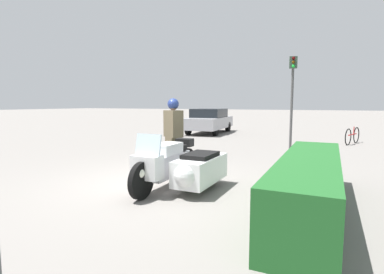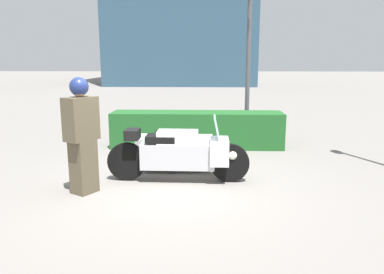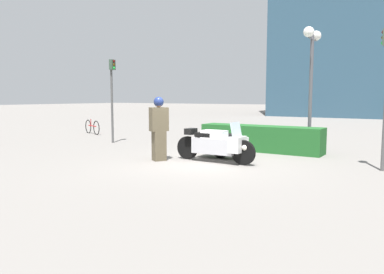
{
  "view_description": "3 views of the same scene",
  "coord_description": "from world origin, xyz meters",
  "views": [
    {
      "loc": [
        5.54,
        3.41,
        1.73
      ],
      "look_at": [
        -0.76,
        0.46,
        0.95
      ],
      "focal_mm": 28.0,
      "sensor_mm": 36.0,
      "label": 1
    },
    {
      "loc": [
        0.73,
        -6.03,
        2.09
      ],
      "look_at": [
        0.46,
        1.23,
        0.63
      ],
      "focal_mm": 35.0,
      "sensor_mm": 36.0,
      "label": 2
    },
    {
      "loc": [
        5.39,
        -8.89,
        1.85
      ],
      "look_at": [
        -0.39,
        0.18,
        0.7
      ],
      "focal_mm": 35.0,
      "sensor_mm": 36.0,
      "label": 3
    }
  ],
  "objects": [
    {
      "name": "officer_rider",
      "position": [
        -1.23,
        -0.29,
        0.98
      ],
      "size": [
        0.52,
        0.59,
        1.86
      ],
      "rotation": [
        0.0,
        0.0,
        2.6
      ],
      "color": "brown",
      "rests_on": "ground"
    },
    {
      "name": "traffic_light_far",
      "position": [
        -5.43,
        2.12,
        2.19
      ],
      "size": [
        0.22,
        0.28,
        3.33
      ],
      "rotation": [
        0.0,
        0.0,
        0.18
      ],
      "color": "#4C4C4C",
      "rests_on": "ground"
    },
    {
      "name": "twin_lamp_post",
      "position": [
        1.85,
        4.27,
        3.2
      ],
      "size": [
        0.35,
        1.28,
        4.16
      ],
      "color": "#4C4C51",
      "rests_on": "ground"
    },
    {
      "name": "bicycle_parked",
      "position": [
        -8.97,
        4.24,
        0.34
      ],
      "size": [
        1.66,
        0.65,
        0.76
      ],
      "rotation": [
        0.0,
        0.0,
        -0.35
      ],
      "color": "black",
      "rests_on": "ground"
    },
    {
      "name": "police_motorcycle",
      "position": [
        0.28,
        0.74,
        0.47
      ],
      "size": [
        2.52,
        1.31,
        1.17
      ],
      "rotation": [
        0.0,
        0.0,
        -0.01
      ],
      "color": "black",
      "rests_on": "ground"
    },
    {
      "name": "ground_plane",
      "position": [
        0.0,
        0.0,
        0.0
      ],
      "size": [
        160.0,
        160.0,
        0.0
      ],
      "primitive_type": "plane",
      "color": "slate"
    },
    {
      "name": "hedge_bush_curbside",
      "position": [
        0.51,
        3.13,
        0.44
      ],
      "size": [
        4.21,
        0.86,
        0.87
      ],
      "primitive_type": "cube",
      "color": "#1E5623",
      "rests_on": "ground"
    }
  ]
}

